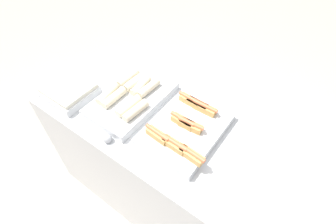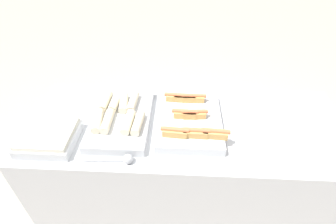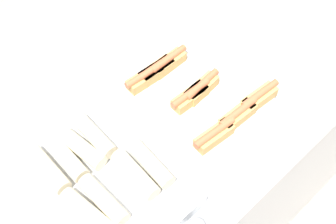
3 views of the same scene
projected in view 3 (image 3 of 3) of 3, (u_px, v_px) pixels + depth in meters
The scene contains 4 objects.
ground_plane at pixel (185, 220), 2.20m from camera, with size 12.00×12.00×0.00m, color #ADA393.
counter at pixel (188, 175), 1.84m from camera, with size 1.78×0.70×0.89m.
tray_hotdogs at pixel (195, 99), 1.45m from camera, with size 0.37×0.47×0.10m.
tray_wraps at pixel (100, 173), 1.30m from camera, with size 0.31×0.51×0.10m.
Camera 3 is at (-0.66, -0.58, 2.08)m, focal length 50.00 mm.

